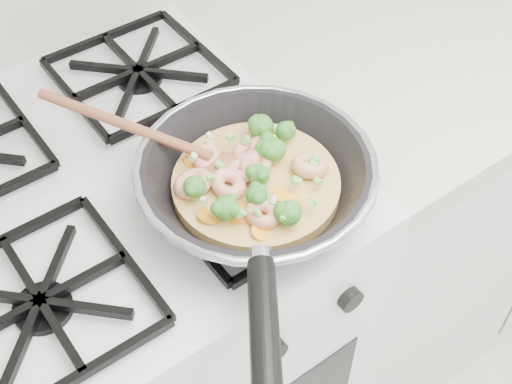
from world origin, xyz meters
TOP-DOWN VIEW (x-y plane):
  - stove at (0.00, 1.70)m, footprint 0.60×0.60m
  - counter_right at (0.80, 1.70)m, footprint 1.00×0.60m
  - skillet at (0.14, 1.53)m, footprint 0.36×0.55m

SIDE VIEW (x-z plane):
  - counter_right at x=0.80m, z-range 0.00..0.90m
  - stove at x=0.00m, z-range 0.00..0.92m
  - skillet at x=0.14m, z-range 0.91..1.00m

